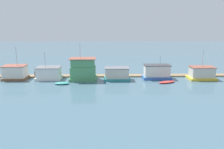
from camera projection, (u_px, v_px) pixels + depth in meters
name	position (u px, v px, depth m)	size (l,w,h in m)	color
ground_plane	(112.00, 79.00, 52.83)	(200.00, 200.00, 0.00)	#426070
dock_walkway	(112.00, 76.00, 55.60)	(59.60, 2.20, 0.30)	#846B4C
houseboat_brown	(15.00, 72.00, 52.47)	(5.56, 4.04, 7.84)	brown
houseboat_white	(49.00, 73.00, 52.57)	(6.03, 4.13, 6.68)	white
houseboat_green	(83.00, 70.00, 51.57)	(6.37, 4.20, 8.76)	#4C9360
houseboat_teal	(117.00, 74.00, 51.95)	(6.15, 3.59, 3.01)	teal
houseboat_blue	(157.00, 72.00, 53.07)	(6.79, 3.63, 5.51)	#3866B7
houseboat_yellow	(202.00, 73.00, 52.52)	(6.29, 3.99, 7.27)	gold
dinghy_teal	(62.00, 83.00, 48.42)	(3.21, 1.49, 0.50)	teal
dinghy_red	(167.00, 82.00, 49.56)	(4.40, 2.68, 0.42)	red
mooring_post_far_right	(35.00, 74.00, 53.71)	(0.22, 0.22, 1.77)	brown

